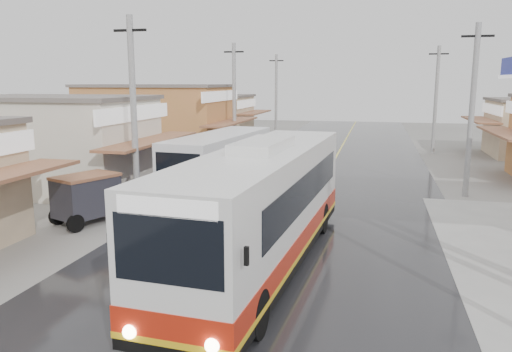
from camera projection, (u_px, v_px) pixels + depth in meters
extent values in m
plane|color=slate|center=(241.00, 328.00, 11.05)|extent=(120.00, 120.00, 0.00)
cube|color=black|center=(318.00, 189.00, 25.38)|extent=(12.00, 90.00, 0.02)
cube|color=#D8CC4C|center=(318.00, 189.00, 25.38)|extent=(0.15, 90.00, 0.01)
cube|color=silver|center=(263.00, 200.00, 14.44)|extent=(3.25, 11.94, 2.90)
cube|color=black|center=(263.00, 251.00, 14.73)|extent=(3.27, 11.96, 0.29)
cube|color=#B3210E|center=(263.00, 235.00, 14.64)|extent=(3.29, 11.98, 0.54)
cube|color=yellow|center=(263.00, 245.00, 14.70)|extent=(3.30, 11.99, 0.14)
cube|color=black|center=(267.00, 186.00, 14.84)|extent=(3.12, 9.49, 0.98)
cube|color=black|center=(169.00, 250.00, 8.88)|extent=(2.16, 0.27, 1.28)
cube|color=black|center=(305.00, 157.00, 19.85)|extent=(2.16, 0.27, 1.08)
cube|color=white|center=(167.00, 207.00, 8.73)|extent=(1.96, 0.25, 0.34)
cube|color=silver|center=(263.00, 145.00, 14.15)|extent=(1.38, 3.02, 0.29)
cylinder|color=black|center=(164.00, 301.00, 11.16)|extent=(0.42, 1.10, 1.08)
cylinder|color=black|center=(255.00, 314.00, 10.52)|extent=(0.42, 1.10, 1.08)
cylinder|color=black|center=(264.00, 213.00, 18.53)|extent=(0.42, 1.10, 1.08)
cylinder|color=black|center=(321.00, 218.00, 17.90)|extent=(0.42, 1.10, 1.08)
sphere|color=#FFF2CC|center=(130.00, 332.00, 9.37)|extent=(0.29, 0.29, 0.28)
sphere|color=#FFF2CC|center=(212.00, 345.00, 8.88)|extent=(0.29, 0.29, 0.28)
cube|color=black|center=(110.00, 241.00, 9.53)|extent=(0.09, 0.09, 0.34)
cube|color=black|center=(246.00, 256.00, 8.72)|extent=(0.09, 0.09, 0.34)
cube|color=silver|center=(220.00, 159.00, 24.21)|extent=(3.15, 8.83, 2.40)
cube|color=#1C219B|center=(220.00, 175.00, 24.36)|extent=(3.19, 8.87, 0.96)
cube|color=black|center=(220.00, 152.00, 24.15)|extent=(3.05, 7.40, 0.86)
cube|color=black|center=(178.00, 166.00, 20.18)|extent=(2.01, 0.32, 1.06)
cylinder|color=black|center=(171.00, 195.00, 21.92)|extent=(0.38, 0.98, 0.96)
cylinder|color=black|center=(214.00, 198.00, 21.25)|extent=(0.38, 0.98, 0.96)
cylinder|color=black|center=(225.00, 171.00, 27.62)|extent=(0.38, 0.98, 0.96)
cylinder|color=black|center=(260.00, 173.00, 26.95)|extent=(0.38, 0.98, 0.96)
imported|color=black|center=(232.00, 188.00, 23.25)|extent=(0.99, 2.07, 1.04)
imported|color=#226723|center=(231.00, 173.00, 22.89)|extent=(0.69, 0.51, 1.73)
cube|color=#26262D|center=(87.00, 196.00, 19.07)|extent=(2.18, 2.61, 1.45)
cube|color=brown|center=(85.00, 176.00, 18.93)|extent=(2.25, 2.69, 0.11)
cylinder|color=black|center=(58.00, 216.00, 19.03)|extent=(0.44, 0.70, 0.67)
cylinder|color=black|center=(92.00, 208.00, 20.28)|extent=(0.44, 0.70, 0.67)
cylinder|color=black|center=(76.00, 224.00, 18.02)|extent=(0.38, 0.67, 0.67)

